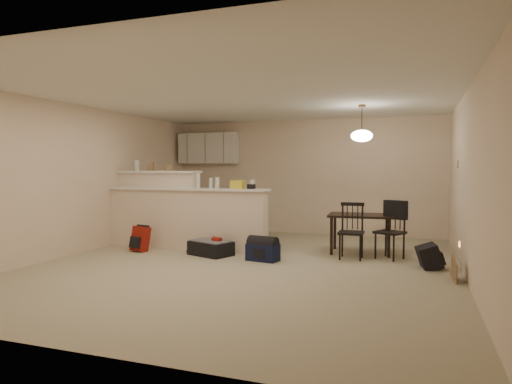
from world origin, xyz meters
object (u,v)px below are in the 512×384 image
at_px(dining_table, 361,219).
at_px(pendant_lamp, 362,135).
at_px(navy_duffel, 263,252).
at_px(black_daypack, 429,257).
at_px(dining_chair_near, 351,231).
at_px(dining_chair_far, 390,231).
at_px(suitcase, 211,248).
at_px(red_backpack, 140,239).

xyz_separation_m(dining_table, pendant_lamp, (0.00, -0.00, 1.41)).
bearing_deg(navy_duffel, black_daypack, 16.17).
bearing_deg(dining_chair_near, navy_duffel, -156.14).
height_order(dining_table, dining_chair_far, dining_chair_far).
height_order(dining_chair_far, black_daypack, dining_chair_far).
distance_m(dining_table, suitcase, 2.57).
bearing_deg(dining_table, dining_chair_far, -39.30).
height_order(red_backpack, navy_duffel, red_backpack).
bearing_deg(red_backpack, dining_chair_far, 25.54).
bearing_deg(pendant_lamp, red_backpack, -163.39).
height_order(pendant_lamp, dining_chair_near, pendant_lamp).
bearing_deg(pendant_lamp, black_daypack, -39.33).
relative_size(dining_chair_near, navy_duffel, 1.83).
bearing_deg(dining_table, suitcase, -160.37).
xyz_separation_m(dining_table, black_daypack, (1.07, -0.88, -0.41)).
xyz_separation_m(red_backpack, black_daypack, (4.69, 0.21, -0.05)).
height_order(dining_table, dining_chair_near, dining_chair_near).
distance_m(dining_chair_far, black_daypack, 0.83).
distance_m(navy_duffel, black_daypack, 2.44).
distance_m(dining_chair_far, navy_duffel, 2.04).
xyz_separation_m(dining_table, suitcase, (-2.31, -1.01, -0.47)).
relative_size(pendant_lamp, black_daypack, 1.63).
distance_m(pendant_lamp, dining_chair_far, 1.65).
distance_m(suitcase, black_daypack, 3.38).
relative_size(suitcase, navy_duffel, 1.41).
xyz_separation_m(pendant_lamp, suitcase, (-2.31, -1.01, -1.87)).
height_order(suitcase, navy_duffel, navy_duffel).
bearing_deg(red_backpack, navy_duffel, 13.82).
xyz_separation_m(pendant_lamp, dining_chair_near, (-0.08, -0.55, -1.55)).
bearing_deg(dining_chair_near, suitcase, -169.72).
distance_m(suitcase, navy_duffel, 0.97).
distance_m(dining_chair_far, suitcase, 2.90).
distance_m(dining_chair_near, suitcase, 2.30).
xyz_separation_m(dining_chair_far, suitcase, (-2.81, -0.65, -0.34)).
bearing_deg(dining_chair_far, black_daypack, -14.62).
height_order(suitcase, black_daypack, black_daypack).
xyz_separation_m(suitcase, black_daypack, (3.38, 0.13, 0.05)).
height_order(dining_table, suitcase, dining_table).
height_order(dining_table, red_backpack, dining_table).
bearing_deg(suitcase, navy_duffel, 12.10).
bearing_deg(dining_chair_near, pendant_lamp, 79.96).
distance_m(dining_table, black_daypack, 1.44).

